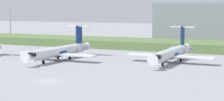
% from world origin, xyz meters
% --- Properties ---
extents(ground_plane, '(500.00, 500.00, 0.00)m').
position_xyz_m(ground_plane, '(0.00, 30.00, 0.00)').
color(ground_plane, '#939399').
extents(grass_berm, '(320.00, 20.00, 2.85)m').
position_xyz_m(grass_berm, '(0.00, 67.38, 1.42)').
color(grass_berm, '#597542').
rests_on(grass_berm, ground).
extents(regional_jet_third, '(22.81, 31.00, 9.00)m').
position_xyz_m(regional_jet_third, '(-14.30, 27.27, 2.54)').
color(regional_jet_third, silver).
rests_on(regional_jet_third, ground).
extents(regional_jet_fourth, '(22.81, 31.00, 9.00)m').
position_xyz_m(regional_jet_fourth, '(14.64, 35.62, 2.54)').
color(regional_jet_fourth, silver).
rests_on(regional_jet_fourth, ground).
extents(antenna_mast, '(4.40, 0.50, 24.02)m').
position_xyz_m(antenna_mast, '(-74.77, 80.71, 9.96)').
color(antenna_mast, '#B2B2B7').
rests_on(antenna_mast, ground).
extents(distant_hangar, '(46.46, 26.32, 16.05)m').
position_xyz_m(distant_hangar, '(18.11, 90.36, 8.02)').
color(distant_hangar, gray).
rests_on(distant_hangar, ground).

